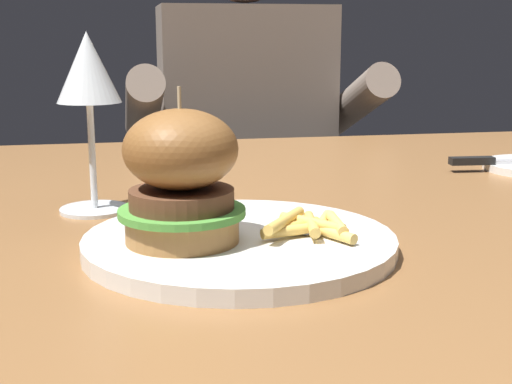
{
  "coord_description": "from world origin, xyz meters",
  "views": [
    {
      "loc": [
        -0.18,
        -0.75,
        0.92
      ],
      "look_at": [
        -0.06,
        -0.15,
        0.78
      ],
      "focal_mm": 50.0,
      "sensor_mm": 36.0,
      "label": 1
    }
  ],
  "objects_px": {
    "diner_person": "(246,200)",
    "main_plate": "(240,243)",
    "burger_sandwich": "(181,176)",
    "table_knife": "(506,161)",
    "wine_glass": "(88,78)"
  },
  "relations": [
    {
      "from": "table_knife",
      "to": "main_plate",
      "type": "bearing_deg",
      "value": -144.96
    },
    {
      "from": "burger_sandwich",
      "to": "wine_glass",
      "type": "distance_m",
      "value": 0.2
    },
    {
      "from": "wine_glass",
      "to": "diner_person",
      "type": "relative_size",
      "value": 0.16
    },
    {
      "from": "burger_sandwich",
      "to": "table_knife",
      "type": "bearing_deg",
      "value": 32.95
    },
    {
      "from": "main_plate",
      "to": "wine_glass",
      "type": "relative_size",
      "value": 1.44
    },
    {
      "from": "wine_glass",
      "to": "diner_person",
      "type": "height_order",
      "value": "diner_person"
    },
    {
      "from": "wine_glass",
      "to": "table_knife",
      "type": "xyz_separation_m",
      "value": [
        0.54,
        0.12,
        -0.12
      ]
    },
    {
      "from": "table_knife",
      "to": "burger_sandwich",
      "type": "bearing_deg",
      "value": -147.05
    },
    {
      "from": "table_knife",
      "to": "diner_person",
      "type": "xyz_separation_m",
      "value": [
        -0.24,
        0.64,
        -0.19
      ]
    },
    {
      "from": "diner_person",
      "to": "main_plate",
      "type": "bearing_deg",
      "value": -100.54
    },
    {
      "from": "main_plate",
      "to": "table_knife",
      "type": "bearing_deg",
      "value": 35.04
    },
    {
      "from": "main_plate",
      "to": "diner_person",
      "type": "xyz_separation_m",
      "value": [
        0.17,
        0.94,
        -0.18
      ]
    },
    {
      "from": "main_plate",
      "to": "burger_sandwich",
      "type": "xyz_separation_m",
      "value": [
        -0.05,
        -0.01,
        0.06
      ]
    },
    {
      "from": "main_plate",
      "to": "burger_sandwich",
      "type": "distance_m",
      "value": 0.08
    },
    {
      "from": "main_plate",
      "to": "diner_person",
      "type": "distance_m",
      "value": 0.97
    }
  ]
}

